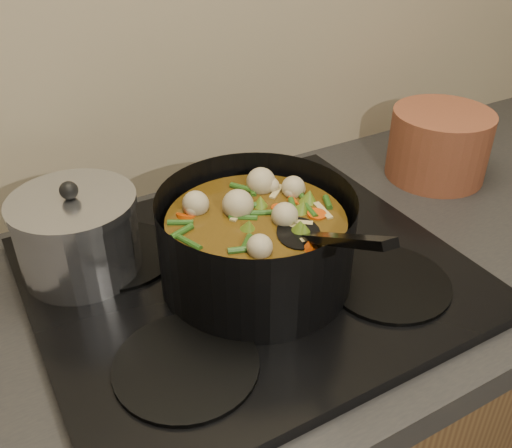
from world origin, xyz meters
TOP-DOWN VIEW (x-y plane):
  - stovetop at (0.00, 1.93)m, footprint 0.62×0.54m
  - stockpot at (0.00, 1.91)m, footprint 0.34×0.41m
  - saucepan at (-0.21, 2.06)m, footprint 0.18×0.18m
  - terracotta_crock at (0.49, 2.04)m, footprint 0.25×0.25m

SIDE VIEW (x-z plane):
  - stovetop at x=0.00m, z-range 0.91..0.93m
  - terracotta_crock at x=0.49m, z-range 0.91..1.04m
  - saucepan at x=-0.21m, z-range 0.92..1.07m
  - stockpot at x=0.00m, z-range 0.89..1.10m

